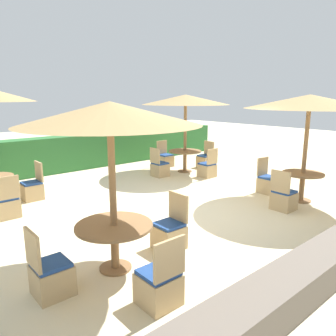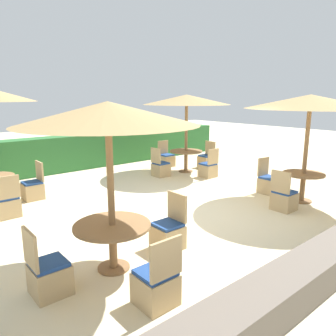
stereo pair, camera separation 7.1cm
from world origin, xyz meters
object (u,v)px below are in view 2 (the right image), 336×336
at_px(patio_chair_front_right_north, 269,183).
at_px(round_table_back_right, 186,155).
at_px(parasol_front_right, 310,102).
at_px(round_table_front_right, 303,180).
at_px(patio_chair_back_right_west, 161,168).
at_px(patio_chair_back_left_east, 33,189).
at_px(parasol_back_right, 187,100).
at_px(patio_chair_front_left_east, 168,233).
at_px(round_table_front_left, 112,233).
at_px(patio_chair_back_right_north, 166,159).
at_px(parasol_front_left, 108,114).
at_px(patio_chair_back_right_east, 206,160).
at_px(patio_chair_front_left_south, 156,285).
at_px(patio_chair_front_right_west, 284,199).
at_px(patio_chair_back_left_south, 7,205).
at_px(patio_chair_back_right_south, 208,169).
at_px(patio_chair_front_left_west, 48,275).

height_order(patio_chair_front_right_north, round_table_back_right, patio_chair_front_right_north).
relative_size(parasol_front_right, round_table_front_right, 3.08).
relative_size(patio_chair_back_right_west, patio_chair_back_left_east, 1.00).
xyz_separation_m(round_table_front_right, round_table_back_right, (0.02, 4.17, 0.03)).
distance_m(parasol_back_right, patio_chair_front_left_east, 6.13).
height_order(patio_chair_back_left_east, patio_chair_front_left_east, same).
bearing_deg(round_table_front_left, round_table_back_right, 37.41).
distance_m(parasol_back_right, patio_chair_back_right_north, 2.39).
relative_size(parasol_front_left, patio_chair_front_left_east, 2.70).
distance_m(patio_chair_back_right_east, patio_chair_back_right_west, 2.10).
bearing_deg(patio_chair_front_left_east, parasol_front_left, 89.69).
height_order(round_table_front_left, patio_chair_front_left_south, patio_chair_front_left_south).
distance_m(patio_chair_front_right_west, round_table_front_left, 4.29).
height_order(patio_chair_back_right_north, patio_chair_front_left_east, same).
height_order(parasol_back_right, round_table_back_right, parasol_back_right).
height_order(parasol_front_right, patio_chair_front_right_north, parasol_front_right).
xyz_separation_m(parasol_front_right, patio_chair_back_left_south, (-5.79, 3.51, -2.13)).
bearing_deg(patio_chair_back_right_west, patio_chair_front_right_north, 17.38).
bearing_deg(parasol_front_left, patio_chair_back_left_south, 100.44).
distance_m(round_table_front_left, patio_chair_front_left_south, 1.14).
bearing_deg(round_table_front_right, round_table_front_left, 177.90).
distance_m(parasol_back_right, patio_chair_back_right_west, 2.38).
height_order(patio_chair_back_right_east, patio_chair_back_right_south, same).
bearing_deg(round_table_back_right, patio_chair_back_right_north, 88.09).
relative_size(round_table_back_right, patio_chair_back_right_north, 1.18).
xyz_separation_m(patio_chair_back_right_west, patio_chair_front_left_east, (-3.07, -4.04, 0.00)).
relative_size(patio_chair_back_left_east, patio_chair_front_left_west, 1.00).
relative_size(parasol_front_right, round_table_front_left, 2.64).
distance_m(patio_chair_front_right_north, round_table_back_right, 3.25).
relative_size(round_table_front_right, patio_chair_back_left_east, 1.05).
bearing_deg(patio_chair_front_left_south, patio_chair_back_left_east, 87.13).
height_order(patio_chair_front_right_west, parasol_front_left, parasol_front_left).
bearing_deg(patio_chair_front_left_east, round_table_front_right, -92.57).
height_order(patio_chair_front_right_west, patio_chair_back_right_north, same).
bearing_deg(patio_chair_back_right_east, parasol_back_right, 91.77).
height_order(patio_chair_front_right_west, patio_chair_back_left_south, same).
bearing_deg(round_table_front_right, round_table_back_right, 89.69).
bearing_deg(patio_chair_front_left_south, patio_chair_front_left_west, 131.04).
height_order(parasol_back_right, patio_chair_back_right_south, parasol_back_right).
bearing_deg(patio_chair_back_right_south, round_table_back_right, 91.46).
height_order(parasol_back_right, patio_chair_back_left_south, parasol_back_right).
height_order(parasol_back_right, round_table_front_left, parasol_back_right).
relative_size(patio_chair_back_right_south, parasol_front_left, 0.37).
height_order(patio_chair_back_right_east, parasol_front_left, parasol_front_left).
height_order(parasol_front_right, patio_chair_front_right_west, parasol_front_right).
relative_size(round_table_back_right, patio_chair_back_left_east, 1.18).
bearing_deg(patio_chair_back_right_south, patio_chair_back_right_east, 45.79).
relative_size(round_table_front_right, patio_chair_front_left_west, 1.05).
xyz_separation_m(patio_chair_back_right_east, patio_chair_back_right_north, (-1.01, 1.04, 0.00)).
height_order(patio_chair_back_right_east, patio_chair_front_left_south, same).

